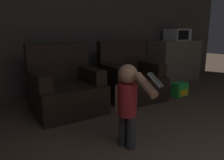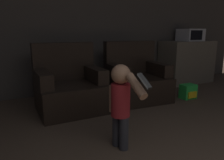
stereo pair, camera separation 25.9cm
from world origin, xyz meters
TOP-DOWN VIEW (x-y plane):
  - wall_back at (0.00, 4.50)m, footprint 8.40×0.05m
  - armchair_left at (-0.20, 3.61)m, footprint 0.89×0.79m
  - armchair_right at (0.91, 3.61)m, footprint 0.94×0.86m
  - person_toddler at (-0.07, 2.35)m, footprint 0.18×0.55m
  - toy_backpack at (1.69, 3.22)m, footprint 0.25×0.19m
  - kitchen_counter at (2.54, 4.15)m, footprint 1.12×0.57m
  - microwave at (2.59, 4.14)m, footprint 0.46×0.40m

SIDE VIEW (x-z plane):
  - toy_backpack at x=1.69m, z-range 0.00..0.24m
  - armchair_left at x=-0.20m, z-range -0.15..0.78m
  - armchair_right at x=0.91m, z-range -0.15..0.78m
  - kitchen_counter at x=2.54m, z-range 0.00..0.89m
  - person_toddler at x=-0.07m, z-range 0.07..0.87m
  - microwave at x=2.59m, z-range 0.89..1.14m
  - wall_back at x=0.00m, z-range 0.00..2.60m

